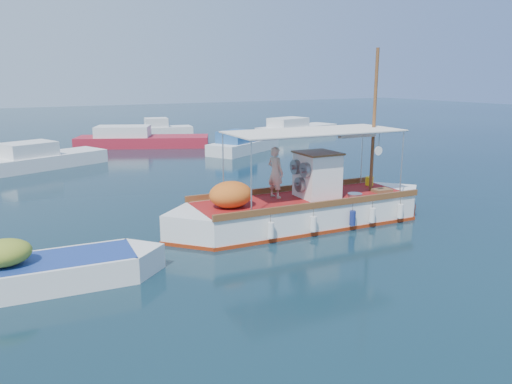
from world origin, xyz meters
TOP-DOWN VIEW (x-y plane):
  - ground at (0.00, 0.00)m, footprint 160.00×160.00m
  - fishing_caique at (0.66, -0.20)m, footprint 10.76×3.47m
  - dinghy at (-8.47, -1.52)m, footprint 6.48×2.21m
  - bg_boat_nw at (-6.22, 16.95)m, footprint 7.27×4.77m
  - bg_boat_n at (1.37, 23.04)m, footprint 10.20×6.74m
  - bg_boat_ne at (6.98, 16.57)m, footprint 6.62×5.06m
  - bg_boat_e at (16.40, 23.92)m, footprint 8.77×4.46m
  - bg_boat_far_n at (5.47, 29.37)m, footprint 5.19×2.86m

SIDE VIEW (x-z plane):
  - ground at x=0.00m, z-range 0.00..0.00m
  - dinghy at x=-8.47m, z-range -0.46..1.13m
  - bg_boat_ne at x=6.98m, z-range -0.41..1.39m
  - bg_boat_nw at x=-6.22m, z-range -0.41..1.39m
  - bg_boat_n at x=1.37m, z-range -0.41..1.39m
  - bg_boat_far_n at x=5.47m, z-range -0.41..1.39m
  - bg_boat_e at x=16.40m, z-range -0.41..1.39m
  - fishing_caique at x=0.66m, z-range -2.71..3.87m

